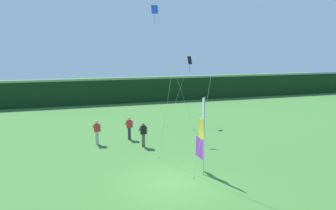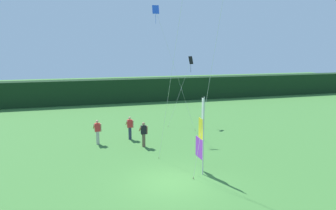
{
  "view_description": "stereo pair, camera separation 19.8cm",
  "coord_description": "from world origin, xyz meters",
  "px_view_note": "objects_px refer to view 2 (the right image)",
  "views": [
    {
      "loc": [
        -4.55,
        -13.86,
        6.38
      ],
      "look_at": [
        0.93,
        3.5,
        3.18
      ],
      "focal_mm": 33.97,
      "sensor_mm": 36.0,
      "label": 1
    },
    {
      "loc": [
        -4.36,
        -13.92,
        6.38
      ],
      "look_at": [
        0.93,
        3.5,
        3.18
      ],
      "focal_mm": 33.97,
      "sensor_mm": 36.0,
      "label": 2
    }
  ],
  "objects_px": {
    "kite_blue_diamond_3": "(159,21)",
    "person_far_left": "(97,131)",
    "person_mid_field": "(144,134)",
    "person_near_banner": "(130,127)",
    "banner_flag": "(201,137)",
    "kite_black_diamond_1": "(189,65)"
  },
  "relations": [
    {
      "from": "person_mid_field",
      "to": "person_far_left",
      "type": "bearing_deg",
      "value": 152.65
    },
    {
      "from": "person_near_banner",
      "to": "person_far_left",
      "type": "relative_size",
      "value": 0.99
    },
    {
      "from": "banner_flag",
      "to": "kite_black_diamond_1",
      "type": "distance_m",
      "value": 11.97
    },
    {
      "from": "banner_flag",
      "to": "kite_blue_diamond_3",
      "type": "bearing_deg",
      "value": 87.98
    },
    {
      "from": "person_mid_field",
      "to": "person_near_banner",
      "type": "bearing_deg",
      "value": 105.72
    },
    {
      "from": "person_far_left",
      "to": "kite_blue_diamond_3",
      "type": "bearing_deg",
      "value": 26.78
    },
    {
      "from": "banner_flag",
      "to": "kite_blue_diamond_3",
      "type": "height_order",
      "value": "kite_blue_diamond_3"
    },
    {
      "from": "person_near_banner",
      "to": "kite_black_diamond_1",
      "type": "bearing_deg",
      "value": 32.6
    },
    {
      "from": "banner_flag",
      "to": "kite_black_diamond_1",
      "type": "relative_size",
      "value": 0.7
    },
    {
      "from": "kite_blue_diamond_3",
      "to": "person_far_left",
      "type": "bearing_deg",
      "value": -153.22
    },
    {
      "from": "person_near_banner",
      "to": "kite_blue_diamond_3",
      "type": "bearing_deg",
      "value": 36.49
    },
    {
      "from": "person_mid_field",
      "to": "person_far_left",
      "type": "xyz_separation_m",
      "value": [
        -2.87,
        1.49,
        0.01
      ]
    },
    {
      "from": "banner_flag",
      "to": "kite_blue_diamond_3",
      "type": "xyz_separation_m",
      "value": [
        0.33,
        9.28,
        6.57
      ]
    },
    {
      "from": "banner_flag",
      "to": "person_mid_field",
      "type": "distance_m",
      "value": 5.65
    },
    {
      "from": "person_near_banner",
      "to": "kite_blue_diamond_3",
      "type": "relative_size",
      "value": 0.17
    },
    {
      "from": "person_mid_field",
      "to": "kite_black_diamond_1",
      "type": "bearing_deg",
      "value": 47.2
    },
    {
      "from": "banner_flag",
      "to": "person_far_left",
      "type": "bearing_deg",
      "value": 125.3
    },
    {
      "from": "person_mid_field",
      "to": "person_far_left",
      "type": "relative_size",
      "value": 0.99
    },
    {
      "from": "person_mid_field",
      "to": "kite_black_diamond_1",
      "type": "xyz_separation_m",
      "value": [
        5.36,
        5.79,
        4.2
      ]
    },
    {
      "from": "person_near_banner",
      "to": "kite_blue_diamond_3",
      "type": "height_order",
      "value": "kite_blue_diamond_3"
    },
    {
      "from": "person_far_left",
      "to": "person_mid_field",
      "type": "bearing_deg",
      "value": -27.35
    },
    {
      "from": "person_near_banner",
      "to": "kite_blue_diamond_3",
      "type": "distance_m",
      "value": 8.37
    }
  ]
}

